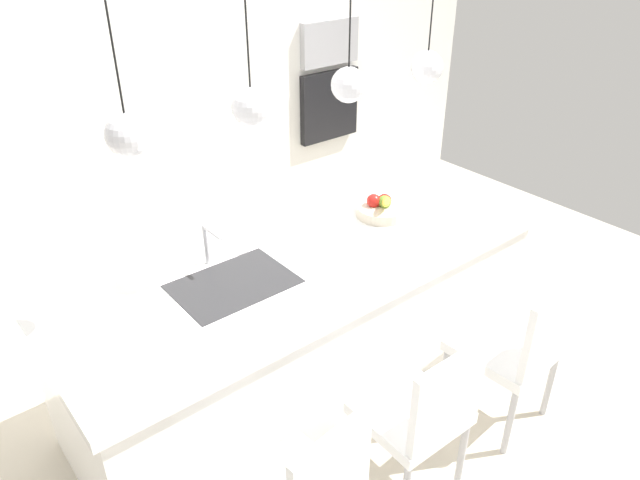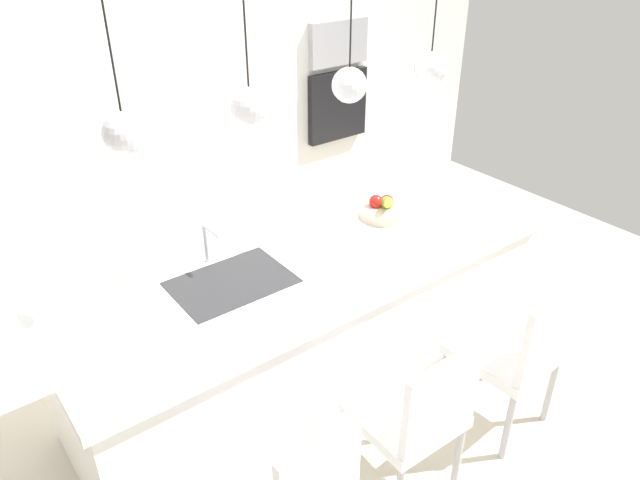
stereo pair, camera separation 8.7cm
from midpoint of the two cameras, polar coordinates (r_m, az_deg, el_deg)
floor at (r=3.63m, az=-0.58°, el=-13.58°), size 6.60×6.60×0.00m
back_wall at (r=4.26m, az=-14.42°, el=12.61°), size 6.00×0.10×2.60m
kitchen_island at (r=3.34m, az=-0.62°, el=-7.94°), size 2.64×1.03×0.90m
sink_basin at (r=2.89m, az=-7.57°, el=-4.11°), size 0.56×0.40×0.02m
faucet at (r=2.97m, az=-9.84°, el=0.11°), size 0.02×0.17×0.22m
fruit_bowl at (r=3.46m, az=6.84°, el=2.95°), size 0.30×0.30×0.15m
microwave at (r=4.89m, az=2.24°, el=18.31°), size 0.54×0.08×0.34m
oven at (r=5.01m, az=2.13°, el=12.70°), size 0.56×0.08×0.56m
chair_middle at (r=2.81m, az=10.09°, el=-16.07°), size 0.44×0.44×0.89m
chair_far at (r=3.24m, az=19.01°, el=-9.84°), size 0.48×0.50×0.92m
pendant_light_left at (r=2.37m, az=-17.14°, el=9.79°), size 0.17×0.17×0.77m
pendant_light_center_left at (r=2.60m, az=-5.74°, el=12.63°), size 0.17×0.17×0.77m
pendant_light_center_right at (r=2.91m, az=3.71°, el=14.58°), size 0.17×0.17×0.77m
pendant_light_right at (r=3.28m, az=11.28°, el=15.85°), size 0.17×0.17×0.77m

